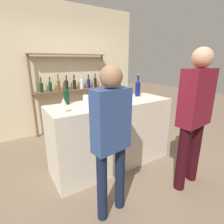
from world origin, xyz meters
name	(u,v)px	position (x,y,z in m)	size (l,w,h in m)	color
ground_plane	(112,163)	(0.00, 0.00, 0.00)	(16.00, 16.00, 0.00)	#7A6651
bar_counter	(112,134)	(0.00, 0.00, 0.51)	(1.87, 0.65, 1.03)	beige
back_wall	(67,70)	(0.00, 1.92, 1.40)	(3.47, 0.12, 2.80)	beige
back_shelf	(71,82)	(0.01, 1.74, 1.14)	(1.70, 0.18, 1.75)	brown
counter_bottle_0	(66,95)	(-0.61, 0.22, 1.15)	(0.07, 0.07, 0.34)	black
counter_bottle_1	(138,88)	(0.61, 0.14, 1.17)	(0.09, 0.09, 0.37)	#0F1956
counter_bottle_2	(119,90)	(0.23, 0.16, 1.16)	(0.08, 0.08, 0.36)	black
wine_glass	(64,102)	(-0.77, -0.16, 1.16)	(0.07, 0.07, 0.18)	silver
ice_bucket	(113,95)	(0.01, -0.01, 1.13)	(0.22, 0.22, 0.20)	black
cork_jar	(87,101)	(-0.43, -0.06, 1.11)	(0.10, 0.10, 0.16)	silver
customer_right	(195,111)	(0.59, -0.95, 1.04)	(0.49, 0.25, 1.77)	black
customer_left	(111,133)	(-0.52, -0.80, 0.95)	(0.40, 0.22, 1.59)	#121C33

